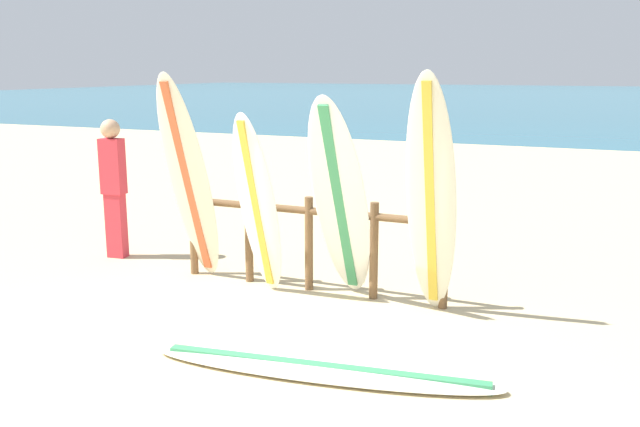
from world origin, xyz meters
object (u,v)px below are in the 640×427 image
surfboard_leaning_left (258,205)px  surfboard_lying_on_sand (322,369)px  surfboard_leaning_far_left (189,179)px  beachgoer_standing (114,182)px  surfboard_leaning_center_left (340,201)px  surfboard_leaning_center (431,196)px  surfboard_rack (309,233)px

surfboard_leaning_left → surfboard_lying_on_sand: (1.37, -1.48, -0.95)m
surfboard_leaning_far_left → surfboard_lying_on_sand: size_ratio=0.81×
surfboard_lying_on_sand → beachgoer_standing: 4.40m
surfboard_leaning_far_left → surfboard_lying_on_sand: 3.02m
surfboard_lying_on_sand → beachgoer_standing: size_ratio=1.65×
surfboard_leaning_left → surfboard_leaning_center_left: bearing=4.9°
surfboard_leaning_center → beachgoer_standing: size_ratio=1.35×
surfboard_leaning_far_left → surfboard_leaning_center: size_ratio=0.99×
surfboard_rack → beachgoer_standing: beachgoer_standing is taller
surfboard_rack → surfboard_leaning_center_left: bearing=-32.6°
surfboard_rack → surfboard_leaning_far_left: size_ratio=1.30×
surfboard_rack → surfboard_lying_on_sand: bearing=-62.6°
surfboard_leaning_left → surfboard_leaning_center_left: surfboard_leaning_center_left is taller
surfboard_rack → surfboard_leaning_far_left: 1.46m
surfboard_leaning_far_left → surfboard_leaning_left: 0.95m
surfboard_leaning_center_left → surfboard_leaning_center: surfboard_leaning_center is taller
surfboard_rack → surfboard_leaning_center: 1.52m
surfboard_leaning_far_left → surfboard_leaning_center_left: surfboard_leaning_far_left is taller
surfboard_leaning_far_left → surfboard_leaning_center: (2.72, 0.01, 0.01)m
surfboard_leaning_center → surfboard_leaning_center_left: bearing=-176.9°
surfboard_leaning_center → beachgoer_standing: surfboard_leaning_center is taller
surfboard_leaning_left → surfboard_leaning_center_left: 0.90m
surfboard_leaning_left → surfboard_lying_on_sand: 2.23m
surfboard_leaning_center_left → beachgoer_standing: bearing=170.8°
surfboard_leaning_center → surfboard_lying_on_sand: size_ratio=0.82×
surfboard_leaning_far_left → beachgoer_standing: size_ratio=1.34×
surfboard_leaning_center_left → beachgoer_standing: surfboard_leaning_center_left is taller
surfboard_rack → surfboard_leaning_far_left: bearing=-168.4°
surfboard_leaning_center_left → surfboard_rack: bearing=147.4°
surfboard_lying_on_sand → surfboard_leaning_center_left: bearing=107.2°
surfboard_leaning_left → surfboard_lying_on_sand: size_ratio=0.68×
surfboard_lying_on_sand → beachgoer_standing: beachgoer_standing is taller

